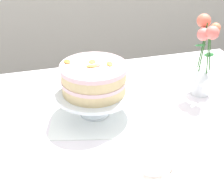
# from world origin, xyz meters

# --- Properties ---
(dining_table) EXTENTS (1.40, 1.00, 0.74)m
(dining_table) POSITION_xyz_m (0.00, -0.03, 0.65)
(dining_table) COLOR white
(dining_table) RESTS_ON ground
(linen_napkin) EXTENTS (0.39, 0.39, 0.00)m
(linen_napkin) POSITION_xyz_m (-0.09, 0.06, 0.74)
(linen_napkin) COLOR white
(linen_napkin) RESTS_ON dining_table
(cake_stand) EXTENTS (0.29, 0.29, 0.10)m
(cake_stand) POSITION_xyz_m (-0.09, 0.06, 0.82)
(cake_stand) COLOR silver
(cake_stand) RESTS_ON linen_napkin
(layer_cake) EXTENTS (0.24, 0.24, 0.11)m
(layer_cake) POSITION_xyz_m (-0.09, 0.06, 0.89)
(layer_cake) COLOR beige
(layer_cake) RESTS_ON cake_stand
(flower_vase) EXTENTS (0.10, 0.12, 0.33)m
(flower_vase) POSITION_xyz_m (0.37, 0.10, 0.88)
(flower_vase) COLOR silver
(flower_vase) RESTS_ON dining_table
(teacup) EXTENTS (0.12, 0.11, 0.06)m
(teacup) POSITION_xyz_m (-0.02, -0.35, 0.77)
(teacup) COLOR silver
(teacup) RESTS_ON dining_table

